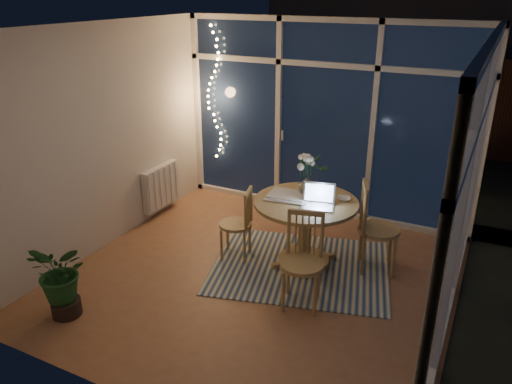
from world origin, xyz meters
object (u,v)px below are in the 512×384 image
flower_vase (307,185)px  potted_plant (62,281)px  laptop (318,196)px  dining_table (305,233)px  chair_left (235,223)px  chair_right (379,227)px  chair_front (302,262)px

flower_vase → potted_plant: 2.72m
flower_vase → laptop: bearing=-52.4°
dining_table → potted_plant: bearing=-131.3°
flower_vase → chair_left: bearing=-151.7°
chair_right → flower_vase: chair_right is taller
dining_table → flower_vase: (-0.06, 0.20, 0.49)m
laptop → flower_vase: bearing=114.9°
dining_table → chair_front: size_ratio=1.18×
chair_right → potted_plant: (-2.45, -2.18, -0.14)m
dining_table → chair_left: 0.80m
dining_table → chair_right: bearing=18.4°
dining_table → potted_plant: dining_table is taller
laptop → chair_right: bearing=18.0°
chair_right → flower_vase: size_ratio=4.91×
chair_right → potted_plant: chair_right is taller
chair_left → chair_right: (1.54, 0.44, 0.09)m
chair_right → laptop: chair_right is taller
potted_plant → chair_right: bearing=41.6°
chair_front → flower_vase: (-0.33, 0.95, 0.40)m
chair_left → laptop: (0.94, 0.09, 0.48)m
chair_front → flower_vase: flower_vase is taller
dining_table → potted_plant: (-1.69, -1.92, -0.01)m
laptop → flower_vase: (-0.23, 0.30, -0.02)m
chair_right → potted_plant: size_ratio=1.36×
flower_vase → potted_plant: bearing=-127.5°
dining_table → flower_vase: size_ratio=5.44×
chair_front → chair_right: bearing=49.9°
chair_left → laptop: laptop is taller
potted_plant → flower_vase: bearing=52.5°
dining_table → chair_left: size_ratio=1.33×
chair_right → laptop: size_ratio=3.01×
chair_left → chair_front: (1.05, -0.57, 0.06)m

